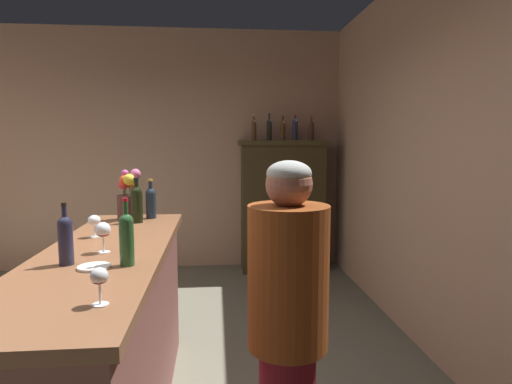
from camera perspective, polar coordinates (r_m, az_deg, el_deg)
wall_back at (r=5.63m, az=-14.32°, el=5.34°), size 5.01×0.12×2.99m
wall_right at (r=2.90m, az=28.94°, el=3.72°), size 0.12×6.32×2.99m
bar_counter at (r=2.57m, az=-18.96°, el=-18.45°), size 0.63×2.21×1.04m
display_cabinet at (r=5.37m, az=3.48°, el=-1.48°), size 1.09×0.44×1.62m
wine_bottle_syrah at (r=3.27m, az=-13.73°, el=-1.20°), size 0.08×0.08×0.29m
wine_bottle_malbec at (r=3.11m, az=-15.49°, el=-1.32°), size 0.08×0.08×0.31m
wine_bottle_pinot at (r=2.05m, az=-16.75°, el=-5.69°), size 0.07×0.07×0.31m
wine_bottle_riesling at (r=2.16m, az=-23.88°, el=-5.55°), size 0.07×0.07×0.29m
wine_glass_front at (r=1.60m, az=-20.01°, el=-10.68°), size 0.06×0.06×0.13m
wine_glass_mid at (r=2.33m, az=-19.58°, el=-4.91°), size 0.08×0.08×0.16m
wine_glass_rear at (r=2.72m, az=-20.60°, el=-3.65°), size 0.07×0.07×0.13m
flower_arrangement at (r=3.26m, az=-16.58°, el=-0.68°), size 0.18×0.18×0.37m
cheese_plate at (r=2.08m, az=-20.60°, el=-9.26°), size 0.15×0.15×0.01m
display_bottle_left at (r=5.27m, az=-0.29°, el=8.33°), size 0.06×0.06×0.31m
display_bottle_midleft at (r=5.29m, az=1.76°, el=8.36°), size 0.06×0.06×0.33m
display_bottle_center at (r=5.32m, az=3.57°, el=8.25°), size 0.06×0.06×0.30m
display_bottle_midright at (r=5.34m, az=5.19°, el=8.35°), size 0.07×0.07×0.31m
display_bottle_right at (r=5.38m, az=7.32°, el=8.14°), size 0.07×0.07×0.30m
bartender at (r=1.81m, az=4.20°, el=-18.00°), size 0.32×0.32×1.53m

